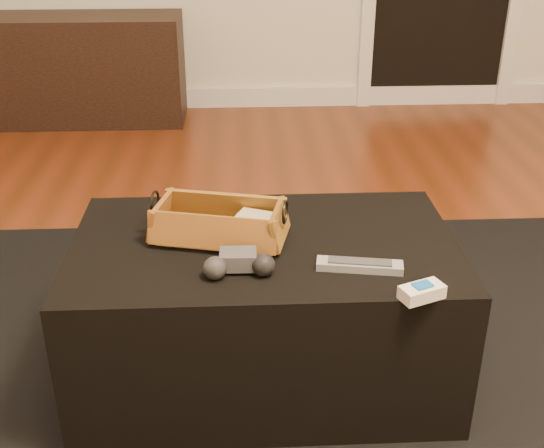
{
  "coord_description": "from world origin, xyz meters",
  "views": [
    {
      "loc": [
        0.06,
        -1.5,
        1.26
      ],
      "look_at": [
        0.13,
        0.04,
        0.49
      ],
      "focal_mm": 45.0,
      "sensor_mm": 36.0,
      "label": 1
    }
  ],
  "objects_px": {
    "silver_remote": "(360,265)",
    "media_cabinet": "(49,70)",
    "tv_remote": "(212,233)",
    "ottoman": "(264,309)",
    "game_controller": "(239,264)",
    "cream_gadget": "(422,292)",
    "wicker_basket": "(219,224)"
  },
  "relations": [
    {
      "from": "ottoman",
      "to": "wicker_basket",
      "type": "relative_size",
      "value": 2.66
    },
    {
      "from": "wicker_basket",
      "to": "tv_remote",
      "type": "bearing_deg",
      "value": -156.58
    },
    {
      "from": "media_cabinet",
      "to": "silver_remote",
      "type": "distance_m",
      "value": 2.95
    },
    {
      "from": "tv_remote",
      "to": "game_controller",
      "type": "relative_size",
      "value": 1.05
    },
    {
      "from": "tv_remote",
      "to": "media_cabinet",
      "type": "bearing_deg",
      "value": 120.25
    },
    {
      "from": "ottoman",
      "to": "silver_remote",
      "type": "bearing_deg",
      "value": -34.6
    },
    {
      "from": "tv_remote",
      "to": "wicker_basket",
      "type": "distance_m",
      "value": 0.03
    },
    {
      "from": "ottoman",
      "to": "cream_gadget",
      "type": "height_order",
      "value": "cream_gadget"
    },
    {
      "from": "wicker_basket",
      "to": "cream_gadget",
      "type": "height_order",
      "value": "wicker_basket"
    },
    {
      "from": "silver_remote",
      "to": "tv_remote",
      "type": "bearing_deg",
      "value": 154.68
    },
    {
      "from": "media_cabinet",
      "to": "wicker_basket",
      "type": "bearing_deg",
      "value": -66.73
    },
    {
      "from": "media_cabinet",
      "to": "ottoman",
      "type": "xyz_separation_m",
      "value": [
        1.16,
        -2.45,
        -0.08
      ]
    },
    {
      "from": "tv_remote",
      "to": "game_controller",
      "type": "distance_m",
      "value": 0.19
    },
    {
      "from": "wicker_basket",
      "to": "silver_remote",
      "type": "xyz_separation_m",
      "value": [
        0.34,
        -0.18,
        -0.03
      ]
    },
    {
      "from": "media_cabinet",
      "to": "silver_remote",
      "type": "relative_size",
      "value": 7.32
    },
    {
      "from": "wicker_basket",
      "to": "game_controller",
      "type": "distance_m",
      "value": 0.19
    },
    {
      "from": "game_controller",
      "to": "silver_remote",
      "type": "height_order",
      "value": "game_controller"
    },
    {
      "from": "media_cabinet",
      "to": "tv_remote",
      "type": "xyz_separation_m",
      "value": [
        1.02,
        -2.44,
        0.15
      ]
    },
    {
      "from": "silver_remote",
      "to": "media_cabinet",
      "type": "bearing_deg",
      "value": 117.95
    },
    {
      "from": "ottoman",
      "to": "wicker_basket",
      "type": "distance_m",
      "value": 0.28
    },
    {
      "from": "cream_gadget",
      "to": "tv_remote",
      "type": "bearing_deg",
      "value": 147.4
    },
    {
      "from": "wicker_basket",
      "to": "game_controller",
      "type": "relative_size",
      "value": 2.17
    },
    {
      "from": "wicker_basket",
      "to": "game_controller",
      "type": "bearing_deg",
      "value": -75.32
    },
    {
      "from": "tv_remote",
      "to": "wicker_basket",
      "type": "xyz_separation_m",
      "value": [
        0.02,
        0.01,
        0.02
      ]
    },
    {
      "from": "media_cabinet",
      "to": "game_controller",
      "type": "xyz_separation_m",
      "value": [
        1.09,
        -2.61,
        0.16
      ]
    },
    {
      "from": "silver_remote",
      "to": "ottoman",
      "type": "bearing_deg",
      "value": 145.4
    },
    {
      "from": "game_controller",
      "to": "cream_gadget",
      "type": "xyz_separation_m",
      "value": [
        0.41,
        -0.13,
        -0.01
      ]
    },
    {
      "from": "media_cabinet",
      "to": "cream_gadget",
      "type": "distance_m",
      "value": 3.13
    },
    {
      "from": "wicker_basket",
      "to": "ottoman",
      "type": "bearing_deg",
      "value": -11.63
    },
    {
      "from": "game_controller",
      "to": "silver_remote",
      "type": "bearing_deg",
      "value": 1.48
    },
    {
      "from": "tv_remote",
      "to": "silver_remote",
      "type": "height_order",
      "value": "tv_remote"
    },
    {
      "from": "tv_remote",
      "to": "game_controller",
      "type": "xyz_separation_m",
      "value": [
        0.07,
        -0.18,
        0.01
      ]
    }
  ]
}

